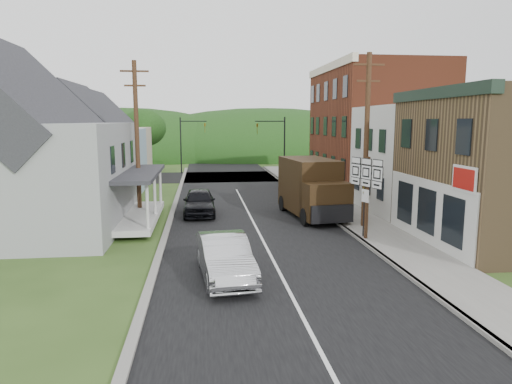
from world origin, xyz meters
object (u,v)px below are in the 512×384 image
object	(u,v)px
dark_sedan	(199,202)
warning_sign	(364,203)
silver_sedan	(225,258)
route_sign_cluster	(367,186)
delivery_van	(312,188)

from	to	relation	value
dark_sedan	warning_sign	distance (m)	10.34
silver_sedan	route_sign_cluster	size ratio (longest dim) A/B	1.23
route_sign_cluster	silver_sedan	bearing A→B (deg)	-165.66
route_sign_cluster	warning_sign	size ratio (longest dim) A/B	1.53
delivery_van	route_sign_cluster	bearing A→B (deg)	-84.70
route_sign_cluster	warning_sign	xyz separation A→B (m)	(0.03, 0.37, -0.89)
silver_sedan	warning_sign	distance (m)	8.37
delivery_van	route_sign_cluster	size ratio (longest dim) A/B	1.65
dark_sedan	silver_sedan	bearing A→B (deg)	-85.44
route_sign_cluster	dark_sedan	bearing A→B (deg)	119.06
route_sign_cluster	warning_sign	world-z (taller)	route_sign_cluster
dark_sedan	delivery_van	bearing A→B (deg)	-12.20
silver_sedan	dark_sedan	world-z (taller)	dark_sedan
silver_sedan	warning_sign	size ratio (longest dim) A/B	1.88
silver_sedan	dark_sedan	distance (m)	11.52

